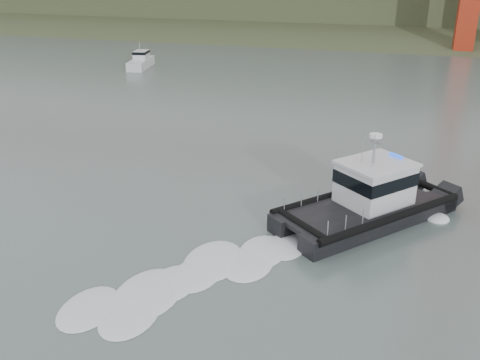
{
  "coord_description": "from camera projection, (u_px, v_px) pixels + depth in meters",
  "views": [
    {
      "loc": [
        8.48,
        -19.33,
        14.43
      ],
      "look_at": [
        0.33,
        8.16,
        2.4
      ],
      "focal_mm": 40.0,
      "sensor_mm": 36.0,
      "label": 1
    }
  ],
  "objects": [
    {
      "name": "patrol_boat",
      "position": [
        369.0,
        198.0,
        31.18
      ],
      "size": [
        10.53,
        11.22,
        5.49
      ],
      "rotation": [
        0.0,
        0.0,
        -0.72
      ],
      "color": "black",
      "rests_on": "ground"
    },
    {
      "name": "ground",
      "position": [
        183.0,
        292.0,
        24.9
      ],
      "size": [
        400.0,
        400.0,
        0.0
      ],
      "primitive_type": "plane",
      "color": "#45524E",
      "rests_on": "ground"
    },
    {
      "name": "motorboat",
      "position": [
        141.0,
        61.0,
        74.57
      ],
      "size": [
        3.25,
        6.83,
        3.6
      ],
      "rotation": [
        0.0,
        0.0,
        0.17
      ],
      "color": "silver",
      "rests_on": "ground"
    }
  ]
}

